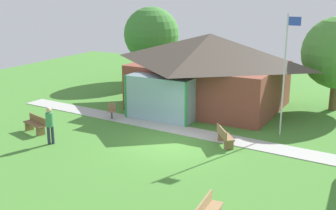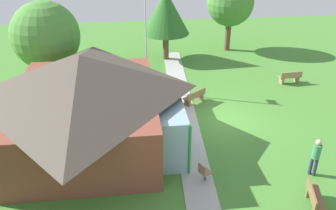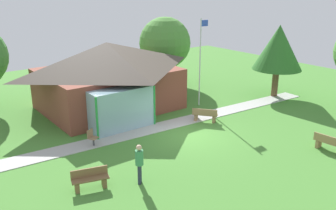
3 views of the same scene
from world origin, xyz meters
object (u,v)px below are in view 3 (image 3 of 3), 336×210
patio_chair_west (92,138)px  visitor_strolling_lawn (139,161)px  bench_mid_left (90,179)px  bench_front_right (329,143)px  bench_rear_near_path (205,115)px  tree_east_hedge (278,48)px  pavilion (108,75)px  flagpole (200,59)px  tree_behind_pavilion_right (165,43)px

patio_chair_west → visitor_strolling_lawn: size_ratio=0.49×
bench_mid_left → bench_front_right: (11.03, -3.92, 0.00)m
bench_rear_near_path → visitor_strolling_lawn: visitor_strolling_lawn is taller
bench_front_right → visitor_strolling_lawn: (-9.21, 3.06, 0.62)m
bench_mid_left → tree_east_hedge: tree_east_hedge is taller
tree_east_hedge → bench_rear_near_path: bearing=-173.8°
bench_front_right → tree_east_hedge: size_ratio=0.29×
pavilion → tree_east_hedge: bearing=-23.7°
flagpole → bench_rear_near_path: 4.31m
pavilion → bench_rear_near_path: size_ratio=6.32×
bench_rear_near_path → flagpole: bearing=106.6°
pavilion → bench_mid_left: bearing=-123.0°
bench_rear_near_path → bench_front_right: 7.09m
bench_rear_near_path → patio_chair_west: bearing=-135.1°
bench_rear_near_path → tree_east_hedge: size_ratio=0.28×
bench_mid_left → tree_east_hedge: (16.60, 3.68, 3.20)m
bench_rear_near_path → patio_chair_west: size_ratio=1.69×
bench_mid_left → patio_chair_west: 4.22m
pavilion → bench_mid_left: 10.35m
bench_front_right → tree_east_hedge: (5.57, 7.60, 3.20)m
flagpole → visitor_strolling_lawn: (-8.98, -6.35, -2.20)m
pavilion → bench_rear_near_path: pavilion is taller
pavilion → bench_mid_left: size_ratio=5.89×
pavilion → flagpole: size_ratio=1.57×
bench_rear_near_path → tree_behind_pavilion_right: (3.44, 8.64, 2.97)m
pavilion → bench_front_right: pavilion is taller
visitor_strolling_lawn → bench_mid_left: bearing=-73.3°
tree_behind_pavilion_right → bench_mid_left: bearing=-137.1°
patio_chair_west → tree_behind_pavilion_right: size_ratio=0.16×
pavilion → bench_mid_left: (-5.54, -8.53, -1.89)m
flagpole → patio_chair_west: bearing=-169.0°
bench_rear_near_path → patio_chair_west: patio_chair_west is taller
bench_rear_near_path → visitor_strolling_lawn: bearing=-100.0°
pavilion → visitor_strolling_lawn: size_ratio=5.29×
flagpole → patio_chair_west: flagpole is taller
visitor_strolling_lawn → tree_east_hedge: bearing=149.2°
tree_east_hedge → pavilion: bearing=156.3°
visitor_strolling_lawn → tree_behind_pavilion_right: (10.51, 12.34, 2.35)m
patio_chair_west → visitor_strolling_lawn: 4.66m
flagpole → bench_front_right: size_ratio=3.82×
tree_east_hedge → bench_front_right: bearing=-126.2°
flagpole → bench_rear_near_path: bearing=-125.8°
bench_rear_near_path → tree_behind_pavilion_right: tree_behind_pavilion_right is taller
tree_behind_pavilion_right → flagpole: bearing=-104.3°
flagpole → visitor_strolling_lawn: bearing=-144.7°
tree_behind_pavilion_right → bench_front_right: bearing=-94.8°
bench_rear_near_path → visitor_strolling_lawn: size_ratio=0.84×
flagpole → tree_east_hedge: flagpole is taller
patio_chair_west → tree_behind_pavilion_right: tree_behind_pavilion_right is taller
pavilion → visitor_strolling_lawn: (-3.71, -9.40, -1.27)m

